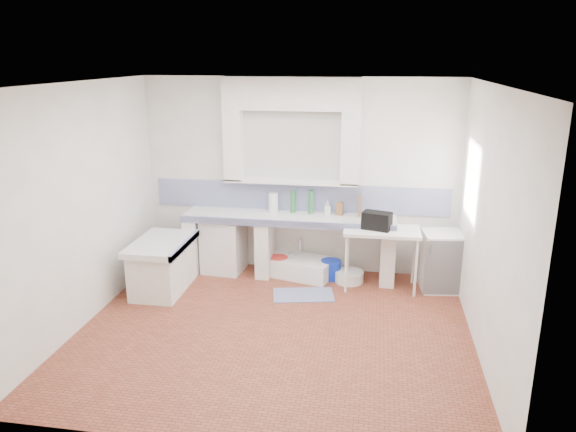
% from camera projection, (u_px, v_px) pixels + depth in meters
% --- Properties ---
extents(floor, '(4.50, 4.50, 0.00)m').
position_uv_depth(floor, '(274.00, 331.00, 6.35)').
color(floor, brown).
rests_on(floor, ground).
extents(ceiling, '(4.50, 4.50, 0.00)m').
position_uv_depth(ceiling, '(272.00, 83.00, 5.56)').
color(ceiling, white).
rests_on(ceiling, ground).
extents(wall_back, '(4.50, 0.00, 4.50)m').
position_uv_depth(wall_back, '(299.00, 177.00, 7.85)').
color(wall_back, white).
rests_on(wall_back, ground).
extents(wall_front, '(4.50, 0.00, 4.50)m').
position_uv_depth(wall_front, '(223.00, 290.00, 4.06)').
color(wall_front, white).
rests_on(wall_front, ground).
extents(wall_left, '(0.00, 4.50, 4.50)m').
position_uv_depth(wall_left, '(82.00, 206.00, 6.30)').
color(wall_left, white).
rests_on(wall_left, ground).
extents(wall_right, '(0.00, 4.50, 4.50)m').
position_uv_depth(wall_right, '(488.00, 225.00, 5.60)').
color(wall_right, white).
rests_on(wall_right, ground).
extents(alcove_mass, '(1.90, 0.25, 0.45)m').
position_uv_depth(alcove_mass, '(291.00, 94.00, 7.41)').
color(alcove_mass, white).
rests_on(alcove_mass, ground).
extents(window_frame, '(0.35, 0.86, 1.06)m').
position_uv_depth(window_frame, '(487.00, 181.00, 6.66)').
color(window_frame, '#3C2113').
rests_on(window_frame, ground).
extents(lace_valance, '(0.01, 0.84, 0.24)m').
position_uv_depth(lace_valance, '(477.00, 150.00, 6.57)').
color(lace_valance, white).
rests_on(lace_valance, ground).
extents(counter_slab, '(3.00, 0.60, 0.08)m').
position_uv_depth(counter_slab, '(289.00, 218.00, 7.73)').
color(counter_slab, white).
rests_on(counter_slab, ground).
extents(counter_lip, '(3.00, 0.04, 0.10)m').
position_uv_depth(counter_lip, '(286.00, 224.00, 7.47)').
color(counter_lip, navy).
rests_on(counter_lip, ground).
extents(counter_pier_left, '(0.20, 0.55, 0.82)m').
position_uv_depth(counter_pier_left, '(196.00, 243.00, 8.08)').
color(counter_pier_left, white).
rests_on(counter_pier_left, ground).
extents(counter_pier_mid, '(0.20, 0.55, 0.82)m').
position_uv_depth(counter_pier_mid, '(265.00, 247.00, 7.91)').
color(counter_pier_mid, white).
rests_on(counter_pier_mid, ground).
extents(counter_pier_right, '(0.20, 0.55, 0.82)m').
position_uv_depth(counter_pier_right, '(388.00, 254.00, 7.64)').
color(counter_pier_right, white).
rests_on(counter_pier_right, ground).
extents(peninsula_top, '(0.70, 1.10, 0.08)m').
position_uv_depth(peninsula_top, '(161.00, 244.00, 7.28)').
color(peninsula_top, white).
rests_on(peninsula_top, ground).
extents(peninsula_base, '(0.60, 1.00, 0.62)m').
position_uv_depth(peninsula_base, '(163.00, 268.00, 7.38)').
color(peninsula_base, white).
rests_on(peninsula_base, ground).
extents(peninsula_lip, '(0.04, 1.10, 0.10)m').
position_uv_depth(peninsula_lip, '(185.00, 245.00, 7.23)').
color(peninsula_lip, navy).
rests_on(peninsula_lip, ground).
extents(backsplash, '(4.27, 0.03, 0.40)m').
position_uv_depth(backsplash, '(299.00, 197.00, 7.92)').
color(backsplash, navy).
rests_on(backsplash, ground).
extents(stove, '(0.60, 0.58, 0.79)m').
position_uv_depth(stove, '(224.00, 245.00, 8.03)').
color(stove, white).
rests_on(stove, ground).
extents(sink, '(1.10, 0.79, 0.24)m').
position_uv_depth(sink, '(298.00, 267.00, 7.92)').
color(sink, white).
rests_on(sink, ground).
extents(side_table, '(1.01, 0.57, 0.04)m').
position_uv_depth(side_table, '(381.00, 259.00, 7.42)').
color(side_table, white).
rests_on(side_table, ground).
extents(fridge, '(0.58, 0.58, 0.80)m').
position_uv_depth(fridge, '(441.00, 261.00, 7.39)').
color(fridge, white).
rests_on(fridge, ground).
extents(bucket_red, '(0.35, 0.35, 0.27)m').
position_uv_depth(bucket_red, '(278.00, 266.00, 7.94)').
color(bucket_red, red).
rests_on(bucket_red, ground).
extents(bucket_orange, '(0.35, 0.35, 0.26)m').
position_uv_depth(bucket_orange, '(300.00, 270.00, 7.80)').
color(bucket_orange, '#C25E12').
rests_on(bucket_orange, ground).
extents(bucket_blue, '(0.36, 0.36, 0.27)m').
position_uv_depth(bucket_blue, '(331.00, 269.00, 7.80)').
color(bucket_blue, '#0E2DC3').
rests_on(bucket_blue, ground).
extents(basin_white, '(0.51, 0.51, 0.16)m').
position_uv_depth(basin_white, '(349.00, 276.00, 7.70)').
color(basin_white, white).
rests_on(basin_white, ground).
extents(water_bottle_a, '(0.10, 0.10, 0.29)m').
position_uv_depth(water_bottle_a, '(291.00, 261.00, 8.07)').
color(water_bottle_a, silver).
rests_on(water_bottle_a, ground).
extents(water_bottle_b, '(0.07, 0.07, 0.27)m').
position_uv_depth(water_bottle_b, '(317.00, 264.00, 8.02)').
color(water_bottle_b, silver).
rests_on(water_bottle_b, ground).
extents(black_bag, '(0.42, 0.31, 0.23)m').
position_uv_depth(black_bag, '(377.00, 221.00, 7.27)').
color(black_bag, black).
rests_on(black_bag, side_table).
extents(green_bottle_a, '(0.09, 0.09, 0.33)m').
position_uv_depth(green_bottle_a, '(293.00, 201.00, 7.81)').
color(green_bottle_a, '#2C7237').
rests_on(green_bottle_a, counter_slab).
extents(green_bottle_b, '(0.08, 0.08, 0.33)m').
position_uv_depth(green_bottle_b, '(311.00, 202.00, 7.77)').
color(green_bottle_b, '#2C7237').
rests_on(green_bottle_b, counter_slab).
extents(knife_block, '(0.11, 0.09, 0.18)m').
position_uv_depth(knife_block, '(339.00, 209.00, 7.72)').
color(knife_block, brown).
rests_on(knife_block, counter_slab).
extents(cutting_board, '(0.03, 0.22, 0.30)m').
position_uv_depth(cutting_board, '(360.00, 205.00, 7.67)').
color(cutting_board, brown).
rests_on(cutting_board, counter_slab).
extents(paper_towel, '(0.17, 0.17, 0.28)m').
position_uv_depth(paper_towel, '(273.00, 203.00, 7.86)').
color(paper_towel, white).
rests_on(paper_towel, counter_slab).
extents(soap_bottle, '(0.10, 0.10, 0.19)m').
position_uv_depth(soap_bottle, '(327.00, 208.00, 7.75)').
color(soap_bottle, white).
rests_on(soap_bottle, counter_slab).
extents(rug, '(0.87, 0.61, 0.01)m').
position_uv_depth(rug, '(303.00, 295.00, 7.28)').
color(rug, '#383F89').
rests_on(rug, ground).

